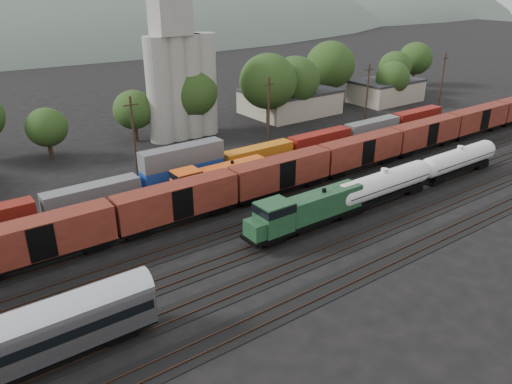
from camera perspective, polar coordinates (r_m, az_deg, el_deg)
ground at (r=63.30m, az=4.91°, el=-1.96°), size 600.00×600.00×0.00m
tracks at (r=63.28m, az=4.92°, el=-1.92°), size 180.00×33.20×0.20m
green_locomotive at (r=56.57m, az=5.45°, el=-2.26°), size 17.38×3.07×4.60m
tank_car_a at (r=65.56m, az=14.32°, el=0.85°), size 17.28×3.09×4.53m
tank_car_b at (r=78.36m, az=22.14°, el=3.47°), size 16.61×2.97×4.35m
orange_locomotive at (r=66.36m, az=-4.76°, el=1.54°), size 16.75×2.79×4.19m
boxcar_string at (r=81.94m, az=15.60°, el=5.57°), size 184.40×2.90×4.20m
container_wall at (r=66.14m, az=-15.40°, el=0.53°), size 160.00×2.60×5.80m
grain_silo at (r=90.35m, az=-8.61°, el=13.10°), size 13.40×5.00×29.00m
industrial_sheds at (r=93.18m, az=-6.24°, el=8.05°), size 119.38×17.26×5.10m
tree_band at (r=91.72m, az=-9.64°, el=10.86°), size 165.90×21.23×14.06m
utility_poles at (r=77.95m, az=-5.62°, el=7.81°), size 122.20×0.36×12.00m
distant_hills at (r=312.71m, az=-24.94°, el=12.55°), size 860.00×286.00×130.00m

